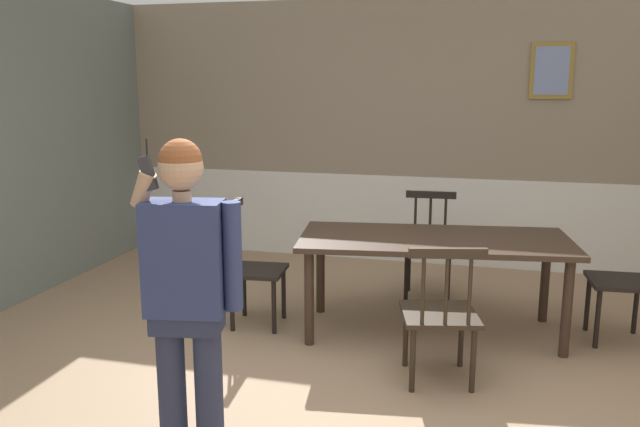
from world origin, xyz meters
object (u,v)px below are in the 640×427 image
Objects in this scene: chair_by_doorway at (626,280)px; chair_at_table_head at (253,267)px; dining_table at (434,248)px; chair_opposite_corner at (429,247)px; chair_near_window at (440,313)px; person_figure at (187,285)px.

chair_at_table_head is at bearing 94.05° from chair_by_doorway.
chair_opposite_corner is at bearing 97.61° from dining_table.
dining_table is at bearing 94.03° from chair_by_doorway.
chair_near_window is 0.95× the size of chair_at_table_head.
dining_table is at bearing 92.59° from chair_at_table_head.
chair_near_window is 1.66m from chair_opposite_corner.
person_figure is at bearing 68.86° from chair_opposite_corner.
dining_table is 2.27m from person_figure.
dining_table is 1.40m from chair_by_doorway.
person_figure is (-0.90, -2.84, 0.46)m from chair_opposite_corner.
chair_by_doorway reaches higher than chair_near_window.
person_figure is at bearing 5.95° from chair_at_table_head.
chair_by_doorway is 2.77m from chair_at_table_head.
chair_at_table_head is at bearing 35.16° from chair_opposite_corner.
chair_near_window is at bearing 94.35° from chair_opposite_corner.
person_figure is (-2.38, -2.20, 0.46)m from chair_by_doorway.
chair_at_table_head is (-2.74, -0.37, 0.00)m from chair_by_doorway.
person_figure reaches higher than chair_at_table_head.
chair_by_doorway is (1.37, 0.19, -0.20)m from dining_table.
chair_opposite_corner is 3.02m from person_figure.
dining_table is at bearing -126.86° from person_figure.
chair_near_window is at bearing 61.70° from chair_at_table_head.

